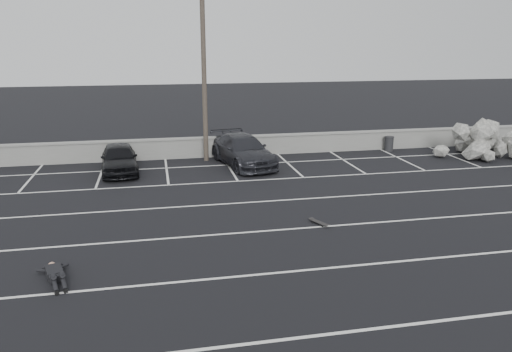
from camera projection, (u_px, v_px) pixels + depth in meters
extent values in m
plane|color=black|center=(257.00, 275.00, 13.12)|extent=(120.00, 120.00, 0.00)
cube|color=gray|center=(203.00, 148.00, 26.22)|extent=(50.00, 0.35, 1.00)
cube|color=gray|center=(203.00, 138.00, 26.09)|extent=(50.00, 0.45, 0.08)
cube|color=silver|center=(287.00, 339.00, 10.29)|extent=(36.00, 0.10, 0.01)
cube|color=silver|center=(257.00, 275.00, 13.12)|extent=(36.00, 0.10, 0.01)
cube|color=silver|center=(238.00, 233.00, 15.96)|extent=(36.00, 0.10, 0.01)
cube|color=silver|center=(225.00, 204.00, 18.79)|extent=(36.00, 0.10, 0.01)
cube|color=silver|center=(215.00, 182.00, 21.63)|extent=(36.00, 0.10, 0.01)
cube|color=silver|center=(208.00, 166.00, 24.46)|extent=(36.00, 0.10, 0.01)
cube|color=silver|center=(32.00, 177.00, 22.44)|extent=(0.10, 5.00, 0.01)
cube|color=silver|center=(101.00, 174.00, 23.02)|extent=(0.10, 5.00, 0.01)
cube|color=silver|center=(167.00, 170.00, 23.60)|extent=(0.10, 5.00, 0.01)
cube|color=silver|center=(229.00, 167.00, 24.18)|extent=(0.10, 5.00, 0.01)
cube|color=silver|center=(289.00, 164.00, 24.77)|extent=(0.10, 5.00, 0.01)
cube|color=silver|center=(346.00, 162.00, 25.35)|extent=(0.10, 5.00, 0.01)
cube|color=silver|center=(400.00, 159.00, 25.93)|extent=(0.10, 5.00, 0.01)
cube|color=silver|center=(452.00, 156.00, 26.51)|extent=(0.10, 5.00, 0.01)
imported|color=black|center=(119.00, 158.00, 23.09)|extent=(1.91, 4.11, 1.36)
imported|color=#232329|center=(243.00, 150.00, 24.51)|extent=(3.02, 5.33, 1.46)
cylinder|color=#4C4238|center=(204.00, 71.00, 24.43)|extent=(0.24, 0.24, 8.97)
cylinder|color=#242427|center=(389.00, 144.00, 27.72)|extent=(0.63, 0.63, 0.77)
cylinder|color=#242427|center=(389.00, 137.00, 27.62)|extent=(0.70, 0.70, 0.04)
cube|color=black|center=(319.00, 222.00, 16.69)|extent=(0.47, 0.73, 0.02)
cube|color=#242427|center=(314.00, 221.00, 16.88)|extent=(0.15, 0.10, 0.04)
cube|color=#242427|center=(324.00, 225.00, 16.51)|extent=(0.15, 0.10, 0.04)
cylinder|color=black|center=(312.00, 222.00, 16.84)|extent=(0.05, 0.06, 0.05)
cylinder|color=black|center=(316.00, 221.00, 16.94)|extent=(0.05, 0.06, 0.05)
cylinder|color=black|center=(322.00, 226.00, 16.47)|extent=(0.05, 0.06, 0.05)
cylinder|color=black|center=(326.00, 225.00, 16.57)|extent=(0.05, 0.06, 0.05)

